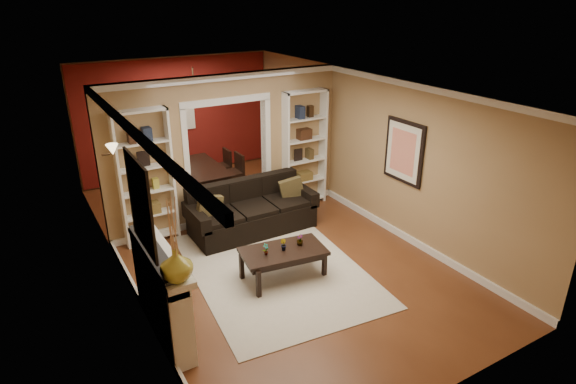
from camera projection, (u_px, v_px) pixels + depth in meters
floor at (259, 242)px, 8.30m from camera, size 8.00×8.00×0.00m
ceiling at (255, 85)px, 7.26m from camera, size 8.00×8.00×0.00m
wall_back at (177, 117)px, 10.96m from camera, size 8.00×0.00×8.00m
wall_front at (448, 291)px, 4.61m from camera, size 8.00×0.00×8.00m
wall_left at (114, 196)px, 6.73m from camera, size 0.00×8.00×8.00m
wall_right at (366, 147)px, 8.84m from camera, size 0.00×8.00×8.00m
partition_wall at (227, 149)px, 8.74m from camera, size 4.50×0.15×2.70m
red_back_panel at (178, 119)px, 10.95m from camera, size 4.44×0.04×2.64m
dining_window at (177, 109)px, 10.83m from camera, size 0.78×0.03×0.98m
area_rug at (275, 269)px, 7.49m from camera, size 2.75×3.63×0.01m
sofa at (252, 208)px, 8.54m from camera, size 2.27×0.98×0.89m
pillow_left at (210, 208)px, 8.07m from camera, size 0.44×0.16×0.43m
pillow_right at (292, 190)px, 8.82m from camera, size 0.43×0.22×0.42m
coffee_table at (283, 264)px, 7.20m from camera, size 1.32×0.84×0.47m
plant_left at (266, 249)px, 6.94m from camera, size 0.11×0.10×0.18m
plant_center at (283, 245)px, 7.07m from camera, size 0.09×0.11×0.17m
plant_right at (300, 240)px, 7.21m from camera, size 0.10×0.10×0.18m
bookshelf_left at (146, 178)px, 7.95m from camera, size 0.90×0.30×2.30m
bookshelf_right at (304, 149)px, 9.41m from camera, size 0.90×0.30×2.30m
fireplace at (163, 293)px, 5.91m from camera, size 0.32×1.70×1.16m
vase at (176, 265)px, 5.06m from camera, size 0.46×0.46×0.36m
mirror at (140, 204)px, 5.37m from camera, size 0.03×0.95×1.10m
wall_sconce at (108, 152)px, 7.03m from camera, size 0.18×0.18×0.22m
framed_art at (404, 152)px, 7.95m from camera, size 0.04×0.85×1.05m
dining_table at (201, 180)px, 10.23m from camera, size 1.69×0.94×0.60m
dining_chair_nw at (180, 184)px, 9.69m from camera, size 0.52×0.52×0.82m
dining_chair_ne at (230, 173)px, 10.20m from camera, size 0.56×0.56×0.86m
dining_chair_sw at (170, 174)px, 10.16m from camera, size 0.55×0.55×0.89m
dining_chair_se at (219, 167)px, 10.69m from camera, size 0.47×0.47×0.79m
chandelier at (195, 98)px, 9.67m from camera, size 0.50×0.50×0.30m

